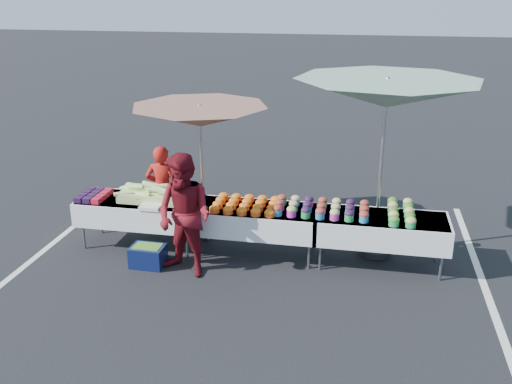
% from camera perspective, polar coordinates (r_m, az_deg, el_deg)
% --- Properties ---
extents(ground, '(80.00, 80.00, 0.00)m').
position_cam_1_polar(ground, '(8.61, -0.00, -6.26)').
color(ground, black).
extents(stripe_left, '(0.10, 5.00, 0.00)m').
position_cam_1_polar(stripe_left, '(9.69, -18.97, -4.30)').
color(stripe_left, silver).
rests_on(stripe_left, ground).
extents(stripe_right, '(0.10, 5.00, 0.00)m').
position_cam_1_polar(stripe_right, '(8.65, 21.48, -7.63)').
color(stripe_right, silver).
rests_on(stripe_right, ground).
extents(table_left, '(1.86, 0.81, 0.75)m').
position_cam_1_polar(table_left, '(8.86, -11.50, -1.76)').
color(table_left, white).
rests_on(table_left, ground).
extents(table_center, '(1.86, 0.81, 0.75)m').
position_cam_1_polar(table_center, '(8.37, -0.00, -2.68)').
color(table_center, white).
rests_on(table_center, ground).
extents(table_right, '(1.86, 0.81, 0.75)m').
position_cam_1_polar(table_right, '(8.24, 12.40, -3.55)').
color(table_right, white).
rests_on(table_right, ground).
extents(berry_punnets, '(0.40, 0.54, 0.08)m').
position_cam_1_polar(berry_punnets, '(9.03, -15.91, -0.33)').
color(berry_punnets, black).
rests_on(berry_punnets, table_left).
extents(corn_pile, '(1.16, 0.57, 0.26)m').
position_cam_1_polar(corn_pile, '(8.72, -10.06, -0.22)').
color(corn_pile, '#ABD16B').
rests_on(corn_pile, table_left).
extents(plastic_bags, '(0.30, 0.25, 0.05)m').
position_cam_1_polar(plastic_bags, '(8.43, -10.46, -1.45)').
color(plastic_bags, white).
rests_on(plastic_bags, table_left).
extents(carrot_bowls, '(0.95, 0.69, 0.11)m').
position_cam_1_polar(carrot_bowls, '(8.30, -1.03, -1.25)').
color(carrot_bowls, '#E84A19').
rests_on(carrot_bowls, table_center).
extents(potato_cups, '(1.34, 0.58, 0.16)m').
position_cam_1_polar(potato_cups, '(8.16, 6.57, -1.56)').
color(potato_cups, teal).
rests_on(potato_cups, table_right).
extents(bean_baskets, '(0.36, 0.86, 0.15)m').
position_cam_1_polar(bean_baskets, '(8.24, 14.33, -1.92)').
color(bean_baskets, '#238C45').
rests_on(bean_baskets, table_right).
extents(vendor, '(0.56, 0.40, 1.45)m').
position_cam_1_polar(vendor, '(9.23, -9.32, 0.23)').
color(vendor, '#B31814').
rests_on(vendor, ground).
extents(customer, '(1.02, 0.91, 1.73)m').
position_cam_1_polar(customer, '(7.79, -7.15, -2.39)').
color(customer, maroon).
rests_on(customer, ground).
extents(umbrella_left, '(2.16, 2.16, 2.14)m').
position_cam_1_polar(umbrella_left, '(8.66, -5.64, 7.45)').
color(umbrella_left, black).
rests_on(umbrella_left, ground).
extents(umbrella_right, '(3.01, 3.01, 2.65)m').
position_cam_1_polar(umbrella_right, '(8.10, 12.93, 9.47)').
color(umbrella_right, black).
rests_on(umbrella_right, ground).
extents(storage_bin, '(0.48, 0.36, 0.31)m').
position_cam_1_polar(storage_bin, '(8.36, -10.75, -6.25)').
color(storage_bin, '#0C163F').
rests_on(storage_bin, ground).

